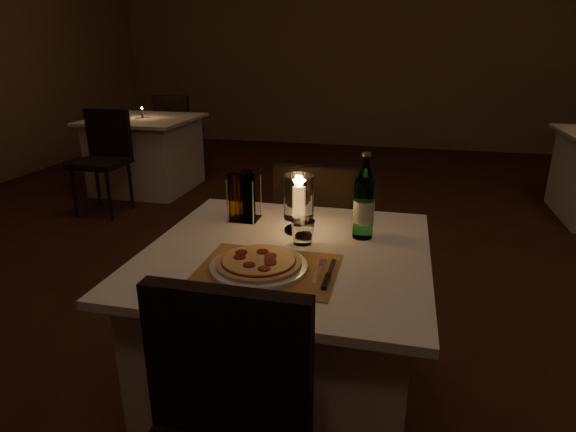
% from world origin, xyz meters
% --- Properties ---
extents(floor, '(8.00, 10.00, 0.02)m').
position_xyz_m(floor, '(0.00, 0.00, -0.01)').
color(floor, '#442216').
rests_on(floor, ground).
extents(wall_back, '(8.00, 0.02, 3.00)m').
position_xyz_m(wall_back, '(0.00, 5.01, 1.50)').
color(wall_back, '#967A57').
rests_on(wall_back, ground).
extents(main_table, '(1.00, 1.00, 0.74)m').
position_xyz_m(main_table, '(-0.12, -0.69, 0.37)').
color(main_table, white).
rests_on(main_table, ground).
extents(chair_far, '(0.42, 0.42, 0.90)m').
position_xyz_m(chair_far, '(-0.12, 0.03, 0.55)').
color(chair_far, black).
rests_on(chair_far, ground).
extents(placemat, '(0.45, 0.34, 0.00)m').
position_xyz_m(placemat, '(-0.14, -0.87, 0.74)').
color(placemat, '#AA733B').
rests_on(placemat, main_table).
extents(plate, '(0.32, 0.32, 0.01)m').
position_xyz_m(plate, '(-0.17, -0.87, 0.75)').
color(plate, white).
rests_on(plate, placemat).
extents(pizza, '(0.28, 0.28, 0.02)m').
position_xyz_m(pizza, '(-0.17, -0.87, 0.77)').
color(pizza, '#D8B77F').
rests_on(pizza, plate).
extents(fork, '(0.02, 0.18, 0.00)m').
position_xyz_m(fork, '(0.03, -0.83, 0.75)').
color(fork, silver).
rests_on(fork, placemat).
extents(knife, '(0.02, 0.22, 0.01)m').
position_xyz_m(knife, '(0.06, -0.89, 0.75)').
color(knife, black).
rests_on(knife, placemat).
extents(tumbler, '(0.09, 0.09, 0.09)m').
position_xyz_m(tumbler, '(-0.08, -0.62, 0.78)').
color(tumbler, white).
rests_on(tumbler, main_table).
extents(water_bottle, '(0.08, 0.08, 0.33)m').
position_xyz_m(water_bottle, '(0.13, -0.50, 0.87)').
color(water_bottle, '#5AA872').
rests_on(water_bottle, main_table).
extents(hurricane_candle, '(0.12, 0.12, 0.23)m').
position_xyz_m(hurricane_candle, '(-0.12, -0.50, 0.87)').
color(hurricane_candle, white).
rests_on(hurricane_candle, main_table).
extents(cruet_caddy, '(0.12, 0.12, 0.21)m').
position_xyz_m(cruet_caddy, '(-0.36, -0.44, 0.84)').
color(cruet_caddy, white).
rests_on(cruet_caddy, main_table).
extents(neighbor_table_left, '(1.00, 1.00, 0.74)m').
position_xyz_m(neighbor_table_left, '(-2.30, 2.19, 0.37)').
color(neighbor_table_left, white).
rests_on(neighbor_table_left, ground).
extents(neighbor_chair_la, '(0.42, 0.42, 0.90)m').
position_xyz_m(neighbor_chair_la, '(-2.30, 1.47, 0.55)').
color(neighbor_chair_la, black).
rests_on(neighbor_chair_la, ground).
extents(neighbor_chair_lb, '(0.42, 0.42, 0.90)m').
position_xyz_m(neighbor_chair_lb, '(-2.30, 2.90, 0.55)').
color(neighbor_chair_lb, black).
rests_on(neighbor_chair_lb, ground).
extents(neighbor_candle_left, '(0.03, 0.03, 0.11)m').
position_xyz_m(neighbor_candle_left, '(-2.30, 2.19, 0.79)').
color(neighbor_candle_left, white).
rests_on(neighbor_candle_left, neighbor_table_left).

